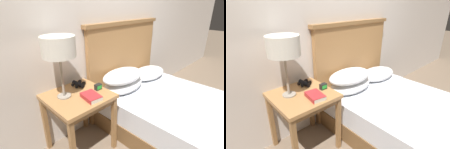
{
  "view_description": "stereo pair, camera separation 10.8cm",
  "coord_description": "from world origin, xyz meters",
  "views": [
    {
      "loc": [
        -1.49,
        -0.63,
        1.51
      ],
      "look_at": [
        -0.22,
        0.62,
        0.77
      ],
      "focal_mm": 28.0,
      "sensor_mm": 36.0,
      "label": 1
    },
    {
      "loc": [
        -1.41,
        -0.7,
        1.51
      ],
      "look_at": [
        -0.22,
        0.62,
        0.77
      ],
      "focal_mm": 28.0,
      "sensor_mm": 36.0,
      "label": 2
    }
  ],
  "objects": [
    {
      "name": "book_on_nightstand",
      "position": [
        -0.61,
        0.51,
        0.69
      ],
      "size": [
        0.16,
        0.22,
        0.04
      ],
      "color": "silver",
      "rests_on": "nightstand"
    },
    {
      "name": "alarm_clock",
      "position": [
        -0.44,
        0.61,
        0.7
      ],
      "size": [
        0.07,
        0.05,
        0.06
      ],
      "color": "black",
      "rests_on": "nightstand"
    },
    {
      "name": "table_lamp",
      "position": [
        -0.77,
        0.72,
        1.15
      ],
      "size": [
        0.29,
        0.29,
        0.58
      ],
      "color": "gray",
      "rests_on": "nightstand"
    },
    {
      "name": "nightstand",
      "position": [
        -0.66,
        0.67,
        0.58
      ],
      "size": [
        0.58,
        0.58,
        0.67
      ],
      "color": "#AD7A47",
      "rests_on": "ground_plane"
    },
    {
      "name": "ground_plane",
      "position": [
        0.0,
        0.0,
        0.0
      ],
      "size": [
        20.0,
        20.0,
        0.0
      ],
      "primitive_type": "plane",
      "color": "#7A6651",
      "rests_on": "ground"
    },
    {
      "name": "binoculars_pair",
      "position": [
        -0.54,
        0.82,
        0.69
      ],
      "size": [
        0.14,
        0.16,
        0.05
      ],
      "color": "black",
      "rests_on": "nightstand"
    },
    {
      "name": "bed",
      "position": [
        0.3,
        0.13,
        0.3
      ],
      "size": [
        1.34,
        1.84,
        1.29
      ],
      "color": "brown",
      "rests_on": "ground_plane"
    },
    {
      "name": "wall_back",
      "position": [
        0.0,
        0.97,
        1.3
      ],
      "size": [
        8.0,
        0.06,
        2.6
      ],
      "color": "silver",
      "rests_on": "ground_plane"
    }
  ]
}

